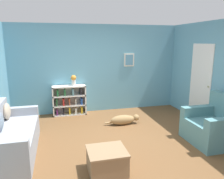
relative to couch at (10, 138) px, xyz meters
name	(u,v)px	position (x,y,z in m)	size (l,w,h in m)	color
ground_plane	(117,141)	(2.10, 0.07, -0.34)	(14.00, 14.00, 0.00)	brown
wall_back	(97,69)	(2.10, 2.32, 0.96)	(5.60, 0.13, 2.60)	#609EB7
wall_right	(222,77)	(4.65, 0.09, 0.96)	(0.16, 5.00, 2.60)	#609EB7
couch	(10,138)	(0.00, 0.00, 0.00)	(0.81, 1.94, 0.90)	#9399A3
bookshelf	(70,101)	(1.24, 2.11, 0.08)	(0.95, 0.31, 0.86)	silver
recliner_chair	(214,126)	(4.08, -0.49, 0.02)	(0.92, 1.00, 1.02)	slate
coffee_table	(107,160)	(1.64, -1.00, -0.13)	(0.63, 0.57, 0.38)	#846647
dog	(124,120)	(2.54, 0.94, -0.21)	(0.92, 0.23, 0.25)	#9E7A4C
vase	(74,80)	(1.38, 2.09, 0.70)	(0.16, 0.16, 0.31)	silver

